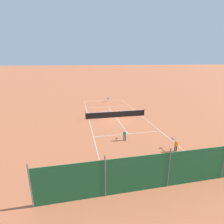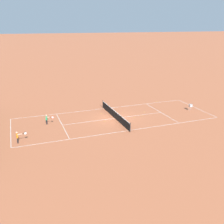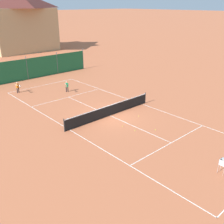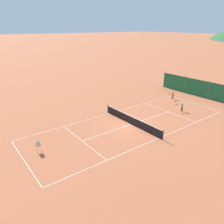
# 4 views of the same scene
# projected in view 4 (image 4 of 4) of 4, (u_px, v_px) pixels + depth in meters

# --- Properties ---
(ground_plane) EXTENTS (600.00, 600.00, 0.00)m
(ground_plane) POSITION_uv_depth(u_px,v_px,m) (131.00, 124.00, 24.73)
(ground_plane) COLOR #B7603D
(court_line_markings) EXTENTS (8.25, 23.85, 0.01)m
(court_line_markings) POSITION_uv_depth(u_px,v_px,m) (131.00, 124.00, 24.73)
(court_line_markings) COLOR white
(court_line_markings) RESTS_ON ground
(tennis_net) EXTENTS (9.18, 0.08, 1.06)m
(tennis_net) POSITION_uv_depth(u_px,v_px,m) (132.00, 120.00, 24.55)
(tennis_net) COLOR #2D2D2D
(tennis_net) RESTS_ON ground
(windscreen_fence_far) EXTENTS (17.28, 0.08, 2.90)m
(windscreen_fence_far) POSITION_uv_depth(u_px,v_px,m) (208.00, 90.00, 32.94)
(windscreen_fence_far) COLOR #1E6038
(windscreen_fence_far) RESTS_ON ground
(player_far_baseline) EXTENTS (0.70, 0.88, 1.15)m
(player_far_baseline) POSITION_uv_depth(u_px,v_px,m) (182.00, 106.00, 28.30)
(player_far_baseline) COLOR black
(player_far_baseline) RESTS_ON ground
(player_far_service) EXTENTS (0.39, 1.01, 1.17)m
(player_far_service) POSITION_uv_depth(u_px,v_px,m) (173.00, 94.00, 33.14)
(player_far_service) COLOR black
(player_far_service) RESTS_ON ground
(tennis_ball_by_net_right) EXTENTS (0.07, 0.07, 0.07)m
(tennis_ball_by_net_right) POSITION_uv_depth(u_px,v_px,m) (89.00, 171.00, 16.68)
(tennis_ball_by_net_right) COLOR #CCE033
(tennis_ball_by_net_right) RESTS_ON ground
(tennis_ball_far_corner) EXTENTS (0.07, 0.07, 0.07)m
(tennis_ball_far_corner) POSITION_uv_depth(u_px,v_px,m) (104.00, 131.00, 23.17)
(tennis_ball_far_corner) COLOR #CCE033
(tennis_ball_far_corner) RESTS_ON ground
(tennis_ball_mid_court) EXTENTS (0.07, 0.07, 0.07)m
(tennis_ball_mid_court) POSITION_uv_depth(u_px,v_px,m) (152.00, 128.00, 23.67)
(tennis_ball_mid_court) COLOR #CCE033
(tennis_ball_mid_court) RESTS_ON ground
(tennis_ball_near_corner) EXTENTS (0.07, 0.07, 0.07)m
(tennis_ball_near_corner) POSITION_uv_depth(u_px,v_px,m) (112.00, 127.00, 23.95)
(tennis_ball_near_corner) COLOR #CCE033
(tennis_ball_near_corner) RESTS_ON ground
(tennis_ball_by_net_left) EXTENTS (0.07, 0.07, 0.07)m
(tennis_ball_by_net_left) POSITION_uv_depth(u_px,v_px,m) (162.00, 109.00, 29.27)
(tennis_ball_by_net_left) COLOR #CCE033
(tennis_ball_by_net_left) RESTS_ON ground
(tennis_ball_alley_right) EXTENTS (0.07, 0.07, 0.07)m
(tennis_ball_alley_right) POSITION_uv_depth(u_px,v_px,m) (130.00, 134.00, 22.45)
(tennis_ball_alley_right) COLOR #CCE033
(tennis_ball_alley_right) RESTS_ON ground
(tennis_ball_service_box) EXTENTS (0.07, 0.07, 0.07)m
(tennis_ball_service_box) POSITION_uv_depth(u_px,v_px,m) (137.00, 119.00, 26.07)
(tennis_ball_service_box) COLOR #CCE033
(tennis_ball_service_box) RESTS_ON ground
(tennis_ball_alley_left) EXTENTS (0.07, 0.07, 0.07)m
(tennis_ball_alley_left) POSITION_uv_depth(u_px,v_px,m) (103.00, 138.00, 21.71)
(tennis_ball_alley_left) COLOR #CCE033
(tennis_ball_alley_left) RESTS_ON ground
(ball_hopper) EXTENTS (0.36, 0.36, 0.89)m
(ball_hopper) POSITION_uv_depth(u_px,v_px,m) (38.00, 145.00, 19.20)
(ball_hopper) COLOR #B7B7BC
(ball_hopper) RESTS_ON ground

